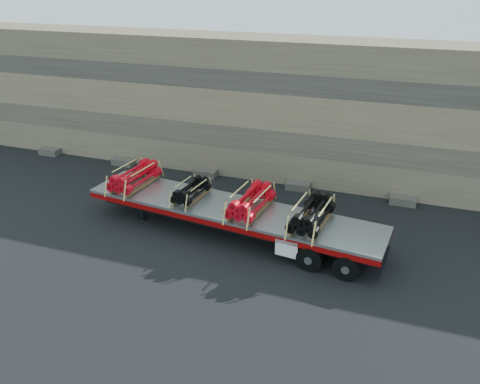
{
  "coord_description": "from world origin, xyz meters",
  "views": [
    {
      "loc": [
        6.15,
        -16.31,
        9.95
      ],
      "look_at": [
        0.43,
        0.34,
        1.55
      ],
      "focal_mm": 35.0,
      "sensor_mm": 36.0,
      "label": 1
    }
  ],
  "objects": [
    {
      "name": "rock_wall",
      "position": [
        0.0,
        6.5,
        3.5
      ],
      "size": [
        44.0,
        3.0,
        7.0
      ],
      "primitive_type": "cube",
      "color": "#7A6B54",
      "rests_on": "ground"
    },
    {
      "name": "bundle_midfront",
      "position": [
        -1.5,
        -0.31,
        1.58
      ],
      "size": [
        1.15,
        1.97,
        0.66
      ],
      "primitive_type": null,
      "rotation": [
        0.0,
        0.0,
        -0.12
      ],
      "color": "black",
      "rests_on": "trailer"
    },
    {
      "name": "bundle_front",
      "position": [
        -4.37,
        0.02,
        1.68
      ],
      "size": [
        1.48,
        2.55,
        0.86
      ],
      "primitive_type": null,
      "rotation": [
        0.0,
        0.0,
        -0.12
      ],
      "color": "red",
      "rests_on": "trailer"
    },
    {
      "name": "ground",
      "position": [
        0.0,
        0.0,
        0.0
      ],
      "size": [
        120.0,
        120.0,
        0.0
      ],
      "primitive_type": "plane",
      "color": "black",
      "rests_on": "ground"
    },
    {
      "name": "trailer",
      "position": [
        0.3,
        -0.52,
        0.63
      ],
      "size": [
        12.72,
        3.84,
        1.25
      ],
      "primitive_type": null,
      "rotation": [
        0.0,
        0.0,
        -0.12
      ],
      "color": "#A5A8AD",
      "rests_on": "ground"
    },
    {
      "name": "bundle_rear",
      "position": [
        3.69,
        -0.92,
        1.68
      ],
      "size": [
        1.49,
        2.55,
        0.86
      ],
      "primitive_type": null,
      "rotation": [
        0.0,
        0.0,
        -0.12
      ],
      "color": "black",
      "rests_on": "trailer"
    },
    {
      "name": "bundle_midrear",
      "position": [
        1.21,
        -0.63,
        1.68
      ],
      "size": [
        1.47,
        2.53,
        0.85
      ],
      "primitive_type": null,
      "rotation": [
        0.0,
        0.0,
        -0.12
      ],
      "color": "red",
      "rests_on": "trailer"
    }
  ]
}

